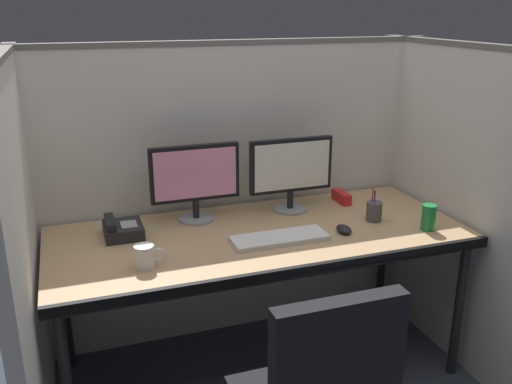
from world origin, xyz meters
TOP-DOWN VIEW (x-y plane):
  - cubicle_partition_rear at (0.00, 0.74)m, footprint 2.21×0.06m
  - cubicle_partition_left at (-0.99, 0.20)m, footprint 0.06×1.41m
  - cubicle_partition_right at (0.99, 0.20)m, footprint 0.06×1.41m
  - desk at (0.00, 0.29)m, footprint 1.90×0.80m
  - monitor_left at (-0.24, 0.55)m, footprint 0.43×0.17m
  - monitor_right at (0.25, 0.52)m, footprint 0.43×0.17m
  - keyboard_main at (0.05, 0.18)m, footprint 0.43×0.15m
  - computer_mouse at (0.36, 0.17)m, footprint 0.06×0.10m
  - soda_can at (0.75, 0.07)m, footprint 0.07×0.07m
  - coffee_mug at (-0.55, 0.11)m, footprint 0.13×0.08m
  - desk_phone at (-0.60, 0.46)m, footprint 0.17×0.19m
  - red_stapler at (0.55, 0.55)m, footprint 0.04×0.15m
  - pen_cup at (0.57, 0.26)m, footprint 0.08×0.08m

SIDE VIEW (x-z plane):
  - desk at x=0.00m, z-range 0.32..1.06m
  - keyboard_main at x=0.05m, z-range 0.74..0.76m
  - computer_mouse at x=0.36m, z-range 0.74..0.77m
  - red_stapler at x=0.55m, z-range 0.74..0.80m
  - desk_phone at x=-0.60m, z-range 0.73..0.82m
  - coffee_mug at x=-0.55m, z-range 0.74..0.84m
  - pen_cup at x=0.57m, z-range 0.71..0.87m
  - cubicle_partition_rear at x=0.00m, z-range 0.00..1.58m
  - cubicle_partition_left at x=-0.99m, z-range 0.00..1.58m
  - cubicle_partition_right at x=0.99m, z-range 0.00..1.58m
  - soda_can at x=0.75m, z-range 0.74..0.86m
  - monitor_left at x=-0.24m, z-range 0.77..1.14m
  - monitor_right at x=0.25m, z-range 0.77..1.14m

